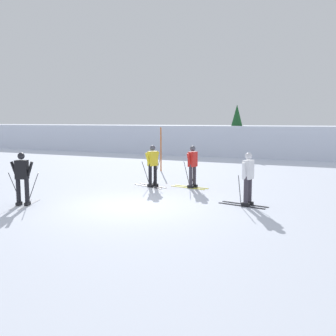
{
  "coord_description": "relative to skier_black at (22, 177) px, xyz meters",
  "views": [
    {
      "loc": [
        6.41,
        -10.5,
        2.7
      ],
      "look_at": [
        -0.07,
        3.0,
        0.9
      ],
      "focal_mm": 41.91,
      "sensor_mm": 36.0,
      "label": 1
    }
  ],
  "objects": [
    {
      "name": "conifer_far_left",
      "position": [
        1.06,
        20.88,
        1.5
      ],
      "size": [
        1.61,
        1.61,
        3.97
      ],
      "color": "#513823",
      "rests_on": "ground"
    },
    {
      "name": "ground_plane",
      "position": [
        3.11,
        1.4,
        -0.92
      ],
      "size": [
        120.0,
        120.0,
        0.0
      ],
      "primitive_type": "plane",
      "color": "silver"
    },
    {
      "name": "skier_red",
      "position": [
        3.6,
        5.5,
        0.0
      ],
      "size": [
        1.64,
        0.99,
        1.71
      ],
      "color": "gold",
      "rests_on": "ground"
    },
    {
      "name": "skier_black",
      "position": [
        0.0,
        0.0,
        0.0
      ],
      "size": [
        0.96,
        1.62,
        1.71
      ],
      "color": "silver",
      "rests_on": "ground"
    },
    {
      "name": "skier_white",
      "position": [
        6.47,
        3.09,
        0.0
      ],
      "size": [
        1.64,
        0.99,
        1.71
      ],
      "color": "black",
      "rests_on": "ground"
    },
    {
      "name": "far_snow_ridge",
      "position": [
        3.11,
        22.3,
        0.24
      ],
      "size": [
        80.0,
        6.79,
        2.32
      ],
      "primitive_type": "cube",
      "color": "silver",
      "rests_on": "ground"
    },
    {
      "name": "trail_marker_pole",
      "position": [
        0.04,
        9.75,
        0.26
      ],
      "size": [
        0.07,
        0.07,
        2.36
      ],
      "primitive_type": "cylinder",
      "color": "#C65614",
      "rests_on": "ground"
    },
    {
      "name": "skier_yellow",
      "position": [
        2.02,
        5.03,
        0.0
      ],
      "size": [
        1.63,
        0.95,
        1.71
      ],
      "color": "black",
      "rests_on": "ground"
    }
  ]
}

